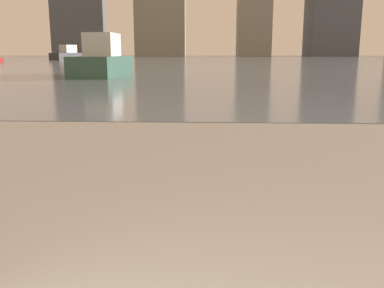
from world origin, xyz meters
TOP-DOWN VIEW (x-y plane):
  - harbor_water at (0.00, 62.00)m, footprint 180.00×110.00m
  - harbor_boat_1 at (-20.77, 62.90)m, footprint 4.26×6.03m
  - harbor_boat_4 at (-5.02, 20.52)m, footprint 1.95×5.34m

SIDE VIEW (x-z plane):
  - harbor_water at x=0.00m, z-range 0.00..0.01m
  - harbor_boat_4 at x=-5.02m, z-range -0.28..1.70m
  - harbor_boat_1 at x=-20.77m, z-range -0.31..1.84m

